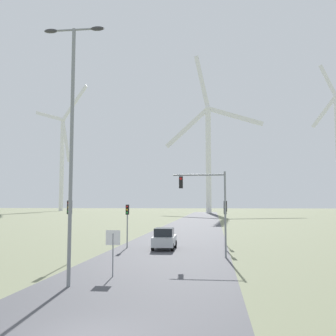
{
  "coord_description": "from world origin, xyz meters",
  "views": [
    {
      "loc": [
        3.83,
        -11.47,
        3.97
      ],
      "look_at": [
        0.0,
        21.2,
        6.92
      ],
      "focal_mm": 42.0,
      "sensor_mm": 36.0,
      "label": 1
    }
  ],
  "objects_px": {
    "car_approaching": "(164,239)",
    "streetlamp": "(72,127)",
    "traffic_light_post_near_right": "(225,214)",
    "traffic_light_post_mid_right": "(225,215)",
    "wind_turbine_left": "(208,146)",
    "traffic_light_post_near_left": "(69,217)",
    "wind_turbine_far_left": "(62,153)",
    "traffic_light_mast_overhead": "(208,197)",
    "traffic_light_post_mid_left": "(127,216)",
    "stop_sign_near": "(113,244)"
  },
  "relations": [
    {
      "from": "car_approaching",
      "to": "streetlamp",
      "type": "bearing_deg",
      "value": -99.53
    },
    {
      "from": "traffic_light_post_near_right",
      "to": "car_approaching",
      "type": "height_order",
      "value": "traffic_light_post_near_right"
    },
    {
      "from": "traffic_light_post_mid_right",
      "to": "wind_turbine_left",
      "type": "xyz_separation_m",
      "value": [
        -3.2,
        123.43,
        24.82
      ]
    },
    {
      "from": "traffic_light_post_near_left",
      "to": "wind_turbine_far_left",
      "type": "height_order",
      "value": "wind_turbine_far_left"
    },
    {
      "from": "traffic_light_post_near_left",
      "to": "traffic_light_mast_overhead",
      "type": "bearing_deg",
      "value": 25.22
    },
    {
      "from": "traffic_light_post_mid_left",
      "to": "wind_turbine_far_left",
      "type": "height_order",
      "value": "wind_turbine_far_left"
    },
    {
      "from": "traffic_light_post_near_left",
      "to": "wind_turbine_left",
      "type": "bearing_deg",
      "value": 86.9
    },
    {
      "from": "car_approaching",
      "to": "wind_turbine_left",
      "type": "relative_size",
      "value": 0.06
    },
    {
      "from": "stop_sign_near",
      "to": "car_approaching",
      "type": "distance_m",
      "value": 13.01
    },
    {
      "from": "traffic_light_post_mid_right",
      "to": "traffic_light_mast_overhead",
      "type": "bearing_deg",
      "value": -99.87
    },
    {
      "from": "traffic_light_mast_overhead",
      "to": "wind_turbine_left",
      "type": "bearing_deg",
      "value": 90.73
    },
    {
      "from": "streetlamp",
      "to": "stop_sign_near",
      "type": "xyz_separation_m",
      "value": [
        1.44,
        2.75,
        -6.0
      ]
    },
    {
      "from": "car_approaching",
      "to": "traffic_light_mast_overhead",
      "type": "bearing_deg",
      "value": -50.34
    },
    {
      "from": "traffic_light_post_near_right",
      "to": "wind_turbine_far_left",
      "type": "xyz_separation_m",
      "value": [
        -80.75,
        164.33,
        27.26
      ]
    },
    {
      "from": "streetlamp",
      "to": "traffic_light_post_near_right",
      "type": "xyz_separation_m",
      "value": [
        7.9,
        15.7,
        -4.7
      ]
    },
    {
      "from": "wind_turbine_left",
      "to": "stop_sign_near",
      "type": "bearing_deg",
      "value": -91.37
    },
    {
      "from": "traffic_light_post_mid_right",
      "to": "traffic_light_mast_overhead",
      "type": "relative_size",
      "value": 0.6
    },
    {
      "from": "car_approaching",
      "to": "wind_turbine_left",
      "type": "bearing_deg",
      "value": 89.03
    },
    {
      "from": "traffic_light_post_mid_left",
      "to": "traffic_light_mast_overhead",
      "type": "xyz_separation_m",
      "value": [
        7.28,
        -5.32,
        1.62
      ]
    },
    {
      "from": "traffic_light_post_near_right",
      "to": "traffic_light_post_mid_left",
      "type": "xyz_separation_m",
      "value": [
        -8.71,
        0.66,
        -0.22
      ]
    },
    {
      "from": "traffic_light_mast_overhead",
      "to": "wind_turbine_left",
      "type": "relative_size",
      "value": 0.1
    },
    {
      "from": "traffic_light_post_near_right",
      "to": "wind_turbine_far_left",
      "type": "distance_m",
      "value": 185.11
    },
    {
      "from": "traffic_light_mast_overhead",
      "to": "traffic_light_post_mid_left",
      "type": "bearing_deg",
      "value": 143.86
    },
    {
      "from": "traffic_light_mast_overhead",
      "to": "streetlamp",
      "type": "bearing_deg",
      "value": -120.35
    },
    {
      "from": "streetlamp",
      "to": "wind_turbine_far_left",
      "type": "bearing_deg",
      "value": 112.03
    },
    {
      "from": "traffic_light_post_near_left",
      "to": "wind_turbine_left",
      "type": "relative_size",
      "value": 0.06
    },
    {
      "from": "traffic_light_post_mid_left",
      "to": "traffic_light_mast_overhead",
      "type": "relative_size",
      "value": 0.61
    },
    {
      "from": "traffic_light_post_mid_right",
      "to": "streetlamp",
      "type": "bearing_deg",
      "value": -111.98
    },
    {
      "from": "wind_turbine_far_left",
      "to": "wind_turbine_left",
      "type": "bearing_deg",
      "value": -25.36
    },
    {
      "from": "traffic_light_post_mid_left",
      "to": "traffic_light_post_mid_right",
      "type": "height_order",
      "value": "traffic_light_post_mid_left"
    },
    {
      "from": "car_approaching",
      "to": "stop_sign_near",
      "type": "bearing_deg",
      "value": -95.27
    },
    {
      "from": "stop_sign_near",
      "to": "car_approaching",
      "type": "height_order",
      "value": "stop_sign_near"
    },
    {
      "from": "traffic_light_post_near_right",
      "to": "traffic_light_post_mid_right",
      "type": "bearing_deg",
      "value": 88.72
    },
    {
      "from": "stop_sign_near",
      "to": "traffic_light_post_near_right",
      "type": "xyz_separation_m",
      "value": [
        6.46,
        12.96,
        1.3
      ]
    },
    {
      "from": "traffic_light_post_mid_right",
      "to": "traffic_light_mast_overhead",
      "type": "height_order",
      "value": "traffic_light_mast_overhead"
    },
    {
      "from": "traffic_light_post_near_left",
      "to": "wind_turbine_left",
      "type": "height_order",
      "value": "wind_turbine_left"
    },
    {
      "from": "traffic_light_post_mid_left",
      "to": "wind_turbine_far_left",
      "type": "relative_size",
      "value": 0.06
    },
    {
      "from": "wind_turbine_far_left",
      "to": "wind_turbine_left",
      "type": "xyz_separation_m",
      "value": [
        77.64,
        -36.8,
        -2.69
      ]
    },
    {
      "from": "streetlamp",
      "to": "traffic_light_post_near_right",
      "type": "height_order",
      "value": "streetlamp"
    },
    {
      "from": "car_approaching",
      "to": "wind_turbine_far_left",
      "type": "relative_size",
      "value": 0.06
    },
    {
      "from": "streetlamp",
      "to": "traffic_light_post_mid_left",
      "type": "xyz_separation_m",
      "value": [
        -0.81,
        16.36,
        -4.92
      ]
    },
    {
      "from": "traffic_light_post_near_left",
      "to": "traffic_light_post_near_right",
      "type": "distance_m",
      "value": 13.77
    },
    {
      "from": "car_approaching",
      "to": "traffic_light_post_near_right",
      "type": "bearing_deg",
      "value": 0.34
    },
    {
      "from": "wind_turbine_far_left",
      "to": "traffic_light_post_mid_left",
      "type": "bearing_deg",
      "value": -66.24
    },
    {
      "from": "streetlamp",
      "to": "wind_turbine_left",
      "type": "distance_m",
      "value": 144.68
    },
    {
      "from": "car_approaching",
      "to": "wind_turbine_left",
      "type": "height_order",
      "value": "wind_turbine_left"
    },
    {
      "from": "stop_sign_near",
      "to": "traffic_light_mast_overhead",
      "type": "distance_m",
      "value": 10.07
    },
    {
      "from": "stop_sign_near",
      "to": "traffic_light_post_mid_right",
      "type": "distance_m",
      "value": 18.3
    },
    {
      "from": "traffic_light_post_near_left",
      "to": "wind_turbine_left",
      "type": "distance_m",
      "value": 138.85
    },
    {
      "from": "traffic_light_post_mid_right",
      "to": "car_approaching",
      "type": "distance_m",
      "value": 7.02
    }
  ]
}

